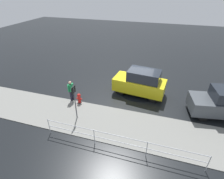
{
  "coord_description": "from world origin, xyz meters",
  "views": [
    {
      "loc": [
        -1.74,
        12.06,
        7.54
      ],
      "look_at": [
        1.44,
        1.64,
        0.9
      ],
      "focal_mm": 28.0,
      "sensor_mm": 36.0,
      "label": 1
    }
  ],
  "objects_px": {
    "pedestrian": "(71,89)",
    "fire_hydrant": "(79,99)",
    "moving_hatchback": "(140,83)",
    "sign_post": "(75,98)"
  },
  "relations": [
    {
      "from": "moving_hatchback",
      "to": "sign_post",
      "type": "height_order",
      "value": "sign_post"
    },
    {
      "from": "pedestrian",
      "to": "fire_hydrant",
      "type": "bearing_deg",
      "value": 166.35
    },
    {
      "from": "moving_hatchback",
      "to": "fire_hydrant",
      "type": "distance_m",
      "value": 4.78
    },
    {
      "from": "sign_post",
      "to": "fire_hydrant",
      "type": "bearing_deg",
      "value": -69.76
    },
    {
      "from": "fire_hydrant",
      "to": "pedestrian",
      "type": "xyz_separation_m",
      "value": [
        0.69,
        -0.17,
        0.56
      ]
    },
    {
      "from": "moving_hatchback",
      "to": "sign_post",
      "type": "bearing_deg",
      "value": 50.0
    },
    {
      "from": "sign_post",
      "to": "pedestrian",
      "type": "bearing_deg",
      "value": -53.76
    },
    {
      "from": "moving_hatchback",
      "to": "sign_post",
      "type": "relative_size",
      "value": 1.7
    },
    {
      "from": "moving_hatchback",
      "to": "fire_hydrant",
      "type": "height_order",
      "value": "moving_hatchback"
    },
    {
      "from": "moving_hatchback",
      "to": "fire_hydrant",
      "type": "xyz_separation_m",
      "value": [
        4.0,
        2.54,
        -0.63
      ]
    }
  ]
}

